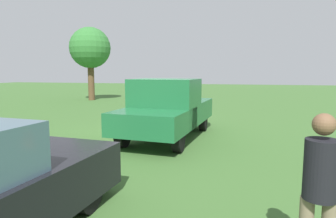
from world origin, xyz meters
The scene contains 5 objects.
ground_plane centered at (0.00, 0.00, 0.00)m, with size 80.00×80.00×0.00m, color #3D662D.
pickup_truck centered at (0.35, 0.65, 0.95)m, with size 4.70×2.28×1.82m.
person_bystander centered at (5.85, 3.58, 0.92)m, with size 0.37×0.37×1.64m.
tree_back_left centered at (-10.31, -7.66, 3.68)m, with size 2.88×2.88×5.17m.
traffic_cone centered at (2.84, 4.55, 0.28)m, with size 0.32×0.32×0.55m, color orange.
Camera 1 is at (8.86, 2.80, 2.03)m, focal length 31.29 mm.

